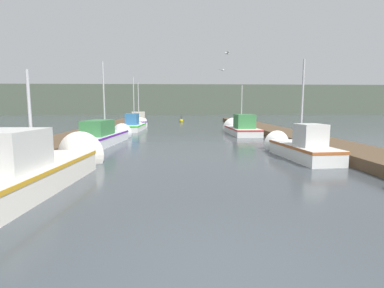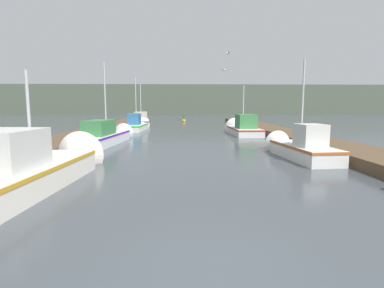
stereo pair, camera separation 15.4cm
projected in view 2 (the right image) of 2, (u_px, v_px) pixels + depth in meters
ground_plane at (212, 281)px, 3.60m from camera, size 200.00×200.00×0.00m
dock_left at (85, 135)px, 19.21m from camera, size 2.35×40.00×0.39m
dock_right at (287, 134)px, 19.66m from camera, size 2.35×40.00×0.39m
distant_shore_ridge at (183, 100)px, 73.09m from camera, size 120.00×16.00×6.58m
fishing_boat_0 at (38, 166)px, 8.11m from camera, size 2.19×6.00×3.52m
fishing_boat_1 at (299, 147)px, 12.10m from camera, size 1.64×4.54×4.21m
fishing_boat_2 at (107, 135)px, 16.53m from camera, size 1.94×6.30×4.75m
fishing_boat_3 at (242, 128)px, 22.09m from camera, size 1.82×5.73×4.06m
fishing_boat_4 at (137, 125)px, 25.77m from camera, size 1.65×5.71×4.86m
fishing_boat_5 at (141, 122)px, 30.18m from camera, size 2.00×4.84×4.74m
mooring_piling_0 at (137, 119)px, 35.18m from camera, size 0.25×0.25×0.99m
channel_buoy at (184, 121)px, 37.24m from camera, size 0.48×0.48×0.98m
seagull_lead at (224, 70)px, 19.59m from camera, size 0.56×0.29×0.12m
seagull_1 at (228, 53)px, 16.62m from camera, size 0.30×0.56×0.12m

